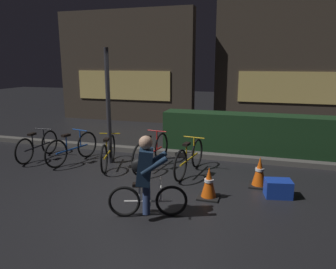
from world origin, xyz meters
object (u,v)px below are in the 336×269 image
street_post (108,107)px  parked_bike_left_mid (72,148)px  traffic_cone_far (259,172)px  parked_bike_leftmost (38,146)px  blue_crate (278,188)px  parked_bike_center_right (151,152)px  parked_bike_right_mid (189,158)px  parked_bike_center_left (108,152)px  traffic_cone_near (209,183)px  cyclist (146,176)px

street_post → parked_bike_left_mid: 1.30m
parked_bike_left_mid → traffic_cone_far: parked_bike_left_mid is taller
parked_bike_leftmost → blue_crate: (5.44, -0.67, -0.17)m
parked_bike_center_right → traffic_cone_far: parked_bike_center_right is taller
parked_bike_right_mid → blue_crate: size_ratio=3.60×
street_post → parked_bike_center_left: (0.08, -0.25, -0.97)m
parked_bike_center_right → traffic_cone_near: 1.92m
parked_bike_center_right → parked_bike_right_mid: parked_bike_center_right is taller
parked_bike_left_mid → parked_bike_center_right: size_ratio=0.91×
parked_bike_center_left → blue_crate: 3.63m
parked_bike_left_mid → blue_crate: parked_bike_left_mid is taller
traffic_cone_near → parked_bike_center_right: bearing=140.3°
traffic_cone_far → cyclist: bearing=-133.0°
traffic_cone_near → cyclist: (-0.79, -0.91, 0.36)m
cyclist → parked_bike_leftmost: bearing=131.8°
traffic_cone_far → blue_crate: size_ratio=1.30×
blue_crate → traffic_cone_near: bearing=-160.6°
parked_bike_leftmost → cyclist: cyclist is taller
parked_bike_leftmost → parked_bike_right_mid: size_ratio=0.95×
parked_bike_right_mid → cyclist: 2.03m
parked_bike_left_mid → parked_bike_center_left: 0.93m
parked_bike_left_mid → parked_bike_center_left: parked_bike_left_mid is taller
traffic_cone_far → traffic_cone_near: bearing=-135.3°
parked_bike_left_mid → cyclist: size_ratio=1.24×
cyclist → traffic_cone_near: bearing=30.3°
parked_bike_leftmost → traffic_cone_near: 4.44m
parked_bike_center_right → parked_bike_center_left: bearing=107.4°
traffic_cone_far → cyclist: size_ratio=0.46×
cyclist → street_post: bearing=109.1°
parked_bike_left_mid → parked_bike_right_mid: 2.76m
parked_bike_leftmost → parked_bike_center_left: parked_bike_center_left is taller
parked_bike_center_right → cyclist: 2.26m
parked_bike_center_left → parked_bike_center_right: (0.95, 0.17, 0.03)m
parked_bike_left_mid → traffic_cone_near: (3.36, -1.08, -0.07)m
parked_bike_leftmost → blue_crate: bearing=-97.0°
traffic_cone_near → blue_crate: 1.21m
parked_bike_center_left → blue_crate: bearing=-116.6°
parked_bike_right_mid → traffic_cone_near: 1.24m
cyclist → blue_crate: bearing=15.5°
parked_bike_leftmost → traffic_cone_far: size_ratio=2.62×
parked_bike_left_mid → parked_bike_right_mid: size_ratio=0.97×
parked_bike_right_mid → parked_bike_center_left: bearing=98.9°
street_post → blue_crate: bearing=-13.9°
parked_bike_leftmost → parked_bike_center_right: (2.83, 0.15, 0.04)m
parked_bike_leftmost → parked_bike_left_mid: 0.95m
cyclist → parked_bike_right_mid: bearing=65.7°
parked_bike_center_right → traffic_cone_far: bearing=-93.6°
traffic_cone_near → blue_crate: size_ratio=1.25×
street_post → cyclist: street_post is taller
parked_bike_center_left → parked_bike_right_mid: (1.83, 0.03, 0.01)m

